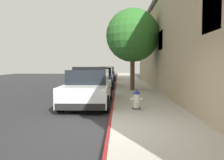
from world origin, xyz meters
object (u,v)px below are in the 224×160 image
police_cruiser (89,88)px  parked_car_silver_ahead (101,78)px  street_tree (133,36)px  fire_hydrant (137,100)px  parked_car_dark_far (107,74)px

police_cruiser → parked_car_silver_ahead: 8.07m
street_tree → fire_hydrant: bearing=-91.9°
street_tree → parked_car_silver_ahead: bearing=122.6°
fire_hydrant → street_tree: street_tree is taller
police_cruiser → fire_hydrant: size_ratio=6.37×
parked_car_dark_far → street_tree: size_ratio=0.94×
fire_hydrant → police_cruiser: bearing=135.3°
parked_car_silver_ahead → street_tree: street_tree is taller
police_cruiser → parked_car_dark_far: 16.20m
parked_car_silver_ahead → parked_car_dark_far: bearing=90.0°
parked_car_silver_ahead → street_tree: 5.08m
police_cruiser → parked_car_dark_far: (-0.05, 16.20, -0.00)m
police_cruiser → street_tree: bearing=64.1°
police_cruiser → fire_hydrant: 2.80m
parked_car_silver_ahead → fire_hydrant: (2.04, -10.03, -0.23)m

